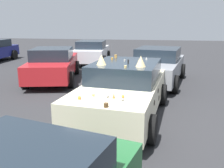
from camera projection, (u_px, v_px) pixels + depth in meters
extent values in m
plane|color=#2D2D30|center=(123.00, 116.00, 6.80)|extent=(60.00, 60.00, 0.00)
cube|color=beige|center=(123.00, 95.00, 6.64)|extent=(4.48, 2.28, 0.70)
cube|color=#1E2833|center=(126.00, 71.00, 6.77)|extent=(2.30, 1.90, 0.48)
cylinder|color=black|center=(151.00, 129.00, 5.22)|extent=(0.66, 0.29, 0.64)
cylinder|color=black|center=(70.00, 120.00, 5.73)|extent=(0.66, 0.29, 0.64)
cylinder|color=black|center=(163.00, 95.00, 7.71)|extent=(0.66, 0.29, 0.64)
cylinder|color=black|center=(105.00, 90.00, 8.21)|extent=(0.66, 0.29, 0.64)
ellipsoid|color=black|center=(103.00, 88.00, 7.94)|extent=(0.12, 0.03, 0.15)
ellipsoid|color=black|center=(109.00, 75.00, 8.44)|extent=(0.11, 0.03, 0.15)
ellipsoid|color=black|center=(62.00, 113.00, 5.30)|extent=(0.19, 0.04, 0.12)
ellipsoid|color=black|center=(151.00, 120.00, 5.32)|extent=(0.13, 0.03, 0.16)
ellipsoid|color=black|center=(109.00, 76.00, 8.49)|extent=(0.14, 0.03, 0.11)
ellipsoid|color=black|center=(159.00, 98.00, 6.76)|extent=(0.13, 0.03, 0.15)
ellipsoid|color=black|center=(84.00, 99.00, 6.47)|extent=(0.19, 0.04, 0.10)
ellipsoid|color=black|center=(67.00, 104.00, 5.50)|extent=(0.20, 0.04, 0.09)
ellipsoid|color=black|center=(158.00, 91.00, 6.42)|extent=(0.16, 0.04, 0.13)
ellipsoid|color=black|center=(149.00, 124.00, 4.96)|extent=(0.13, 0.03, 0.12)
ellipsoid|color=black|center=(154.00, 103.00, 5.70)|extent=(0.13, 0.03, 0.13)
ellipsoid|color=black|center=(103.00, 86.00, 7.94)|extent=(0.18, 0.04, 0.08)
sphere|color=gray|center=(108.00, 96.00, 5.19)|extent=(0.06, 0.06, 0.06)
sphere|color=gray|center=(123.00, 100.00, 4.97)|extent=(0.06, 0.06, 0.06)
cone|color=#A87A38|center=(114.00, 96.00, 5.13)|extent=(0.08, 0.08, 0.11)
cone|color=silver|center=(84.00, 97.00, 5.04)|extent=(0.13, 0.13, 0.12)
sphere|color=orange|center=(123.00, 96.00, 5.17)|extent=(0.06, 0.06, 0.06)
sphere|color=tan|center=(93.00, 95.00, 5.28)|extent=(0.06, 0.06, 0.06)
sphere|color=orange|center=(79.00, 98.00, 5.07)|extent=(0.07, 0.07, 0.07)
cylinder|color=#51381E|center=(106.00, 105.00, 4.60)|extent=(0.12, 0.12, 0.08)
cylinder|color=#A87A38|center=(112.00, 59.00, 7.11)|extent=(0.07, 0.07, 0.07)
cylinder|color=black|center=(128.00, 62.00, 6.47)|extent=(0.05, 0.05, 0.11)
cylinder|color=gray|center=(125.00, 60.00, 6.82)|extent=(0.06, 0.06, 0.06)
cone|color=gray|center=(146.00, 58.00, 7.19)|extent=(0.08, 0.08, 0.07)
cylinder|color=#A87A38|center=(116.00, 56.00, 7.47)|extent=(0.11, 0.11, 0.10)
cylinder|color=tan|center=(125.00, 67.00, 5.85)|extent=(0.07, 0.07, 0.06)
cone|color=#D8BC7F|center=(141.00, 61.00, 6.00)|extent=(0.25, 0.25, 0.26)
cone|color=#D8BC7F|center=(101.00, 60.00, 6.27)|extent=(0.25, 0.25, 0.26)
cube|color=white|center=(92.00, 53.00, 15.31)|extent=(4.07, 2.04, 0.69)
cube|color=#1E2833|center=(91.00, 44.00, 14.98)|extent=(2.04, 1.72, 0.44)
cylinder|color=black|center=(82.00, 55.00, 16.63)|extent=(0.69, 0.28, 0.67)
cylinder|color=black|center=(108.00, 56.00, 16.49)|extent=(0.69, 0.28, 0.67)
cylinder|color=black|center=(74.00, 61.00, 14.27)|extent=(0.69, 0.28, 0.67)
cylinder|color=black|center=(104.00, 61.00, 14.13)|extent=(0.69, 0.28, 0.67)
cylinder|color=black|center=(14.00, 55.00, 17.07)|extent=(0.64, 0.24, 0.64)
cube|color=red|center=(54.00, 67.00, 10.85)|extent=(4.61, 2.65, 0.68)
cube|color=#1E2833|center=(52.00, 54.00, 10.53)|extent=(2.05, 1.93, 0.48)
cylinder|color=black|center=(41.00, 68.00, 12.18)|extent=(0.68, 0.36, 0.65)
cylinder|color=black|center=(77.00, 67.00, 12.27)|extent=(0.68, 0.36, 0.65)
cylinder|color=black|center=(25.00, 80.00, 9.57)|extent=(0.68, 0.36, 0.65)
cylinder|color=black|center=(71.00, 80.00, 9.66)|extent=(0.68, 0.36, 0.65)
cube|color=gray|center=(157.00, 68.00, 10.41)|extent=(4.53, 2.54, 0.68)
cube|color=#1E2833|center=(158.00, 54.00, 10.43)|extent=(2.14, 1.96, 0.49)
cylinder|color=black|center=(175.00, 84.00, 8.96)|extent=(0.68, 0.33, 0.65)
cylinder|color=black|center=(126.00, 80.00, 9.59)|extent=(0.68, 0.33, 0.65)
cylinder|color=black|center=(182.00, 71.00, 11.37)|extent=(0.68, 0.33, 0.65)
cylinder|color=black|center=(143.00, 68.00, 12.00)|extent=(0.68, 0.33, 0.65)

